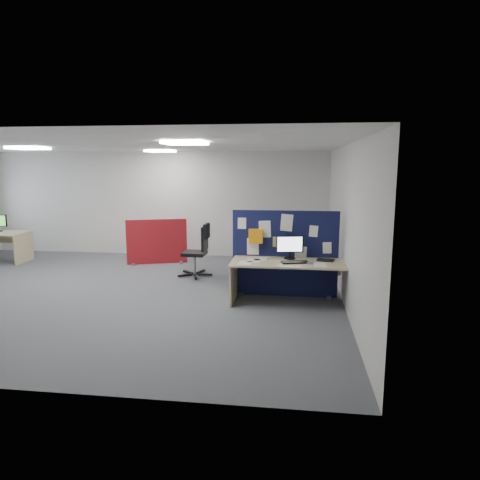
# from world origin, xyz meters

# --- Properties ---
(floor) EXTENTS (9.00, 9.00, 0.00)m
(floor) POSITION_xyz_m (0.00, 0.00, 0.00)
(floor) COLOR #55585D
(floor) RESTS_ON ground
(ceiling) EXTENTS (9.00, 7.00, 0.02)m
(ceiling) POSITION_xyz_m (0.00, 0.00, 2.70)
(ceiling) COLOR white
(ceiling) RESTS_ON wall_back
(wall_back) EXTENTS (9.00, 0.02, 2.70)m
(wall_back) POSITION_xyz_m (0.00, 3.50, 1.35)
(wall_back) COLOR silver
(wall_back) RESTS_ON floor
(wall_right) EXTENTS (0.02, 7.00, 2.70)m
(wall_right) POSITION_xyz_m (4.50, 0.00, 1.35)
(wall_right) COLOR silver
(wall_right) RESTS_ON floor
(ceiling_lights) EXTENTS (4.10, 4.10, 0.04)m
(ceiling_lights) POSITION_xyz_m (0.33, 0.67, 2.67)
(ceiling_lights) COLOR white
(ceiling_lights) RESTS_ON ceiling
(navy_divider) EXTENTS (1.89, 0.30, 1.56)m
(navy_divider) POSITION_xyz_m (3.46, 0.21, 0.78)
(navy_divider) COLOR #0E0F35
(navy_divider) RESTS_ON floor
(main_desk) EXTENTS (2.01, 0.89, 0.73)m
(main_desk) POSITION_xyz_m (3.58, -0.14, 0.57)
(main_desk) COLOR tan
(main_desk) RESTS_ON floor
(monitor_main) EXTENTS (0.47, 0.20, 0.41)m
(monitor_main) POSITION_xyz_m (3.57, 0.01, 0.96)
(monitor_main) COLOR black
(monitor_main) RESTS_ON main_desk
(keyboard) EXTENTS (0.48, 0.30, 0.02)m
(keyboard) POSITION_xyz_m (3.66, -0.29, 0.74)
(keyboard) COLOR black
(keyboard) RESTS_ON main_desk
(mouse) EXTENTS (0.11, 0.08, 0.03)m
(mouse) POSITION_xyz_m (3.91, -0.35, 0.74)
(mouse) COLOR gray
(mouse) RESTS_ON main_desk
(paper_tray) EXTENTS (0.32, 0.28, 0.01)m
(paper_tray) POSITION_xyz_m (4.18, -0.04, 0.74)
(paper_tray) COLOR black
(paper_tray) RESTS_ON main_desk
(red_divider) EXTENTS (1.38, 0.49, 1.07)m
(red_divider) POSITION_xyz_m (0.37, 2.43, 0.52)
(red_divider) COLOR maroon
(red_divider) RESTS_ON floor
(office_chair) EXTENTS (0.71, 0.74, 1.12)m
(office_chair) POSITION_xyz_m (1.65, 1.37, 0.63)
(office_chair) COLOR black
(office_chair) RESTS_ON floor
(desk_papers) EXTENTS (1.46, 0.65, 0.00)m
(desk_papers) POSITION_xyz_m (3.23, -0.26, 0.73)
(desk_papers) COLOR white
(desk_papers) RESTS_ON main_desk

